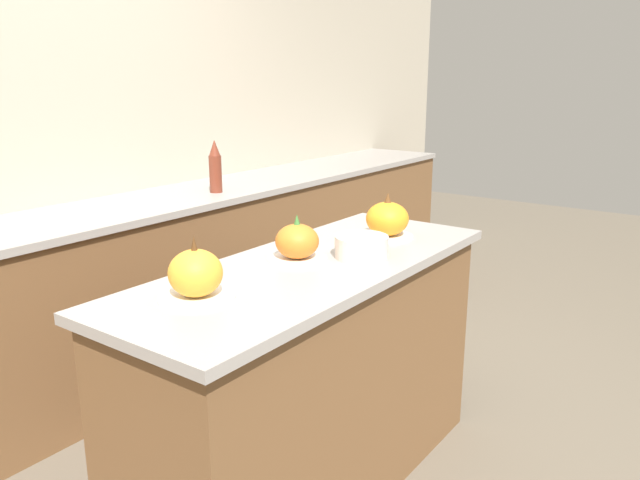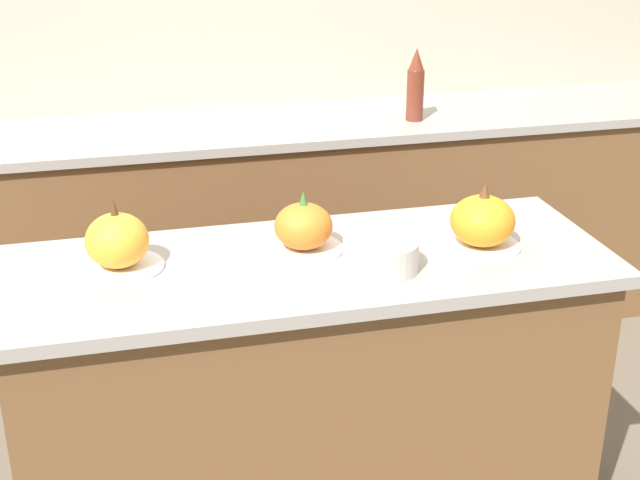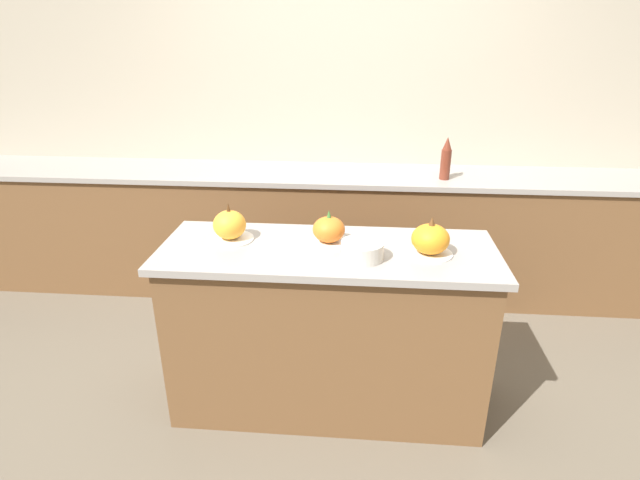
% 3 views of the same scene
% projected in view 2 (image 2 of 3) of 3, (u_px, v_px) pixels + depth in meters
% --- Properties ---
extents(wall_back, '(8.00, 0.06, 2.50)m').
position_uv_depth(wall_back, '(218.00, 25.00, 3.64)').
color(wall_back, '#B2A893').
rests_on(wall_back, ground_plane).
extents(kitchen_island, '(1.60, 0.60, 0.90)m').
position_uv_depth(kitchen_island, '(310.00, 405.00, 2.50)').
color(kitchen_island, brown).
rests_on(kitchen_island, ground_plane).
extents(back_counter, '(6.00, 0.60, 0.92)m').
position_uv_depth(back_counter, '(238.00, 233.00, 3.65)').
color(back_counter, brown).
rests_on(back_counter, ground_plane).
extents(pumpkin_cake_left, '(0.23, 0.23, 0.19)m').
position_uv_depth(pumpkin_cake_left, '(117.00, 243.00, 2.25)').
color(pumpkin_cake_left, white).
rests_on(pumpkin_cake_left, kitchen_island).
extents(pumpkin_cake_center, '(0.21, 0.21, 0.17)m').
position_uv_depth(pumpkin_cake_center, '(303.00, 228.00, 2.36)').
color(pumpkin_cake_center, white).
rests_on(pumpkin_cake_center, kitchen_island).
extents(pumpkin_cake_right, '(0.21, 0.21, 0.18)m').
position_uv_depth(pumpkin_cake_right, '(482.00, 223.00, 2.38)').
color(pumpkin_cake_right, white).
rests_on(pumpkin_cake_right, kitchen_island).
extents(bottle_tall, '(0.07, 0.07, 0.29)m').
position_uv_depth(bottle_tall, '(415.00, 86.00, 3.48)').
color(bottle_tall, maroon).
rests_on(bottle_tall, back_counter).
extents(mixing_bowl, '(0.19, 0.19, 0.08)m').
position_uv_depth(mixing_bowl, '(381.00, 255.00, 2.26)').
color(mixing_bowl, beige).
rests_on(mixing_bowl, kitchen_island).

